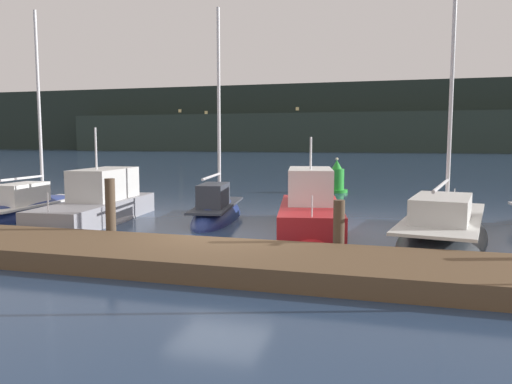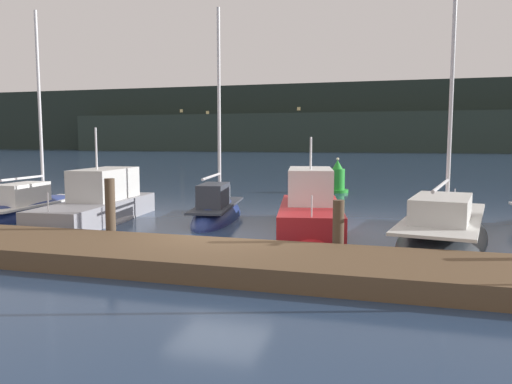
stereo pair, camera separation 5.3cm
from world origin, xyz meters
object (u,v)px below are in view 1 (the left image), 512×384
at_px(channel_buoy, 337,179).
at_px(sailboat_berth_1, 34,211).
at_px(sailboat_berth_5, 443,234).
at_px(motorboat_berth_2, 98,211).
at_px(sailboat_berth_3, 217,215).
at_px(motorboat_berth_4, 310,217).

bearing_deg(channel_buoy, sailboat_berth_1, -132.52).
relative_size(sailboat_berth_1, channel_buoy, 4.46).
distance_m(sailboat_berth_5, channel_buoy, 13.16).
height_order(sailboat_berth_1, motorboat_berth_2, sailboat_berth_1).
height_order(sailboat_berth_5, channel_buoy, sailboat_berth_5).
bearing_deg(sailboat_berth_1, channel_buoy, 47.48).
distance_m(motorboat_berth_2, channel_buoy, 14.19).
height_order(sailboat_berth_1, sailboat_berth_3, sailboat_berth_1).
bearing_deg(channel_buoy, motorboat_berth_4, -87.74).
bearing_deg(channel_buoy, motorboat_berth_2, -120.34).
relative_size(motorboat_berth_2, motorboat_berth_4, 1.06).
bearing_deg(sailboat_berth_1, sailboat_berth_5, -3.19).
height_order(motorboat_berth_2, sailboat_berth_3, sailboat_berth_3).
xyz_separation_m(motorboat_berth_2, sailboat_berth_3, (4.00, 1.55, -0.22)).
bearing_deg(motorboat_berth_2, sailboat_berth_5, -0.43).
bearing_deg(sailboat_berth_5, motorboat_berth_2, 179.57).
distance_m(motorboat_berth_2, motorboat_berth_4, 7.65).
bearing_deg(motorboat_berth_4, channel_buoy, 92.26).
relative_size(sailboat_berth_1, sailboat_berth_5, 0.85).
height_order(sailboat_berth_1, sailboat_berth_5, sailboat_berth_5).
bearing_deg(sailboat_berth_3, sailboat_berth_1, -173.87).
bearing_deg(motorboat_berth_2, channel_buoy, 59.66).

